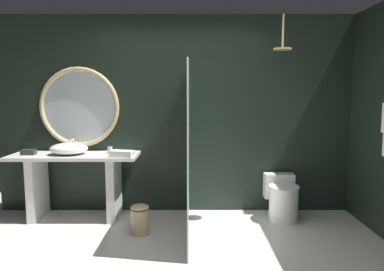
% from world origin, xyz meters
% --- Properties ---
extents(back_wall_panel, '(4.80, 0.10, 2.60)m').
position_xyz_m(back_wall_panel, '(0.00, 1.90, 1.30)').
color(back_wall_panel, black).
rests_on(back_wall_panel, ground_plane).
extents(vanity_counter, '(1.59, 0.56, 0.83)m').
position_xyz_m(vanity_counter, '(-1.28, 1.55, 0.53)').
color(vanity_counter, silver).
rests_on(vanity_counter, ground_plane).
extents(vessel_sink, '(0.47, 0.39, 0.18)m').
position_xyz_m(vessel_sink, '(-1.34, 1.53, 0.90)').
color(vessel_sink, white).
rests_on(vessel_sink, vanity_counter).
extents(tumbler_cup, '(0.06, 0.06, 0.09)m').
position_xyz_m(tumbler_cup, '(-0.84, 1.60, 0.87)').
color(tumbler_cup, silver).
rests_on(tumbler_cup, vanity_counter).
extents(tissue_box, '(0.17, 0.10, 0.06)m').
position_xyz_m(tissue_box, '(-1.84, 1.51, 0.86)').
color(tissue_box, '#282D28').
rests_on(tissue_box, vanity_counter).
extents(round_wall_mirror, '(1.05, 0.06, 1.05)m').
position_xyz_m(round_wall_mirror, '(-1.28, 1.81, 1.41)').
color(round_wall_mirror, '#D6B77F').
extents(shower_glass_panel, '(0.02, 1.54, 1.91)m').
position_xyz_m(shower_glass_panel, '(0.16, 1.08, 0.96)').
color(shower_glass_panel, silver).
rests_on(shower_glass_panel, ground_plane).
extents(rain_shower_head, '(0.21, 0.21, 0.41)m').
position_xyz_m(rain_shower_head, '(1.25, 1.37, 2.14)').
color(rain_shower_head, '#D6B77F').
extents(toilet, '(0.38, 0.56, 0.54)m').
position_xyz_m(toilet, '(1.35, 1.52, 0.27)').
color(toilet, white).
rests_on(toilet, ground_plane).
extents(waste_bin, '(0.21, 0.21, 0.34)m').
position_xyz_m(waste_bin, '(-0.39, 1.03, 0.17)').
color(waste_bin, '#D6B77F').
rests_on(waste_bin, ground_plane).
extents(folded_hand_towel, '(0.29, 0.19, 0.08)m').
position_xyz_m(folded_hand_towel, '(-0.64, 1.37, 0.87)').
color(folded_hand_towel, silver).
rests_on(folded_hand_towel, vanity_counter).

